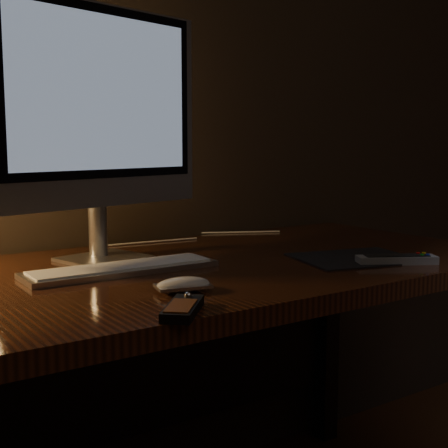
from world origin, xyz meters
TOP-DOWN VIEW (x-y plane):
  - desk at (0.00, 1.93)m, footprint 1.60×0.75m
  - monitor at (-0.13, 2.02)m, footprint 0.55×0.20m
  - keyboard at (-0.15, 1.87)m, footprint 0.42×0.12m
  - mousepad at (0.38, 1.70)m, footprint 0.32×0.28m
  - mouse at (-0.13, 1.65)m, footprint 0.11×0.08m
  - media_remote at (-0.21, 1.52)m, footprint 0.12×0.13m
  - tv_remote at (0.41, 1.60)m, footprint 0.18×0.13m
  - cable at (0.22, 2.19)m, footprint 0.57×0.19m

SIDE VIEW (x-z plane):
  - desk at x=0.00m, z-range 0.25..1.00m
  - mousepad at x=0.38m, z-range 0.75..0.75m
  - cable at x=0.22m, z-range 0.75..0.76m
  - keyboard at x=-0.15m, z-range 0.75..0.77m
  - media_remote at x=-0.21m, z-range 0.75..0.77m
  - mouse at x=-0.13m, z-range 0.75..0.77m
  - tv_remote at x=0.41m, z-range 0.75..0.77m
  - monitor at x=-0.13m, z-range 0.80..1.39m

